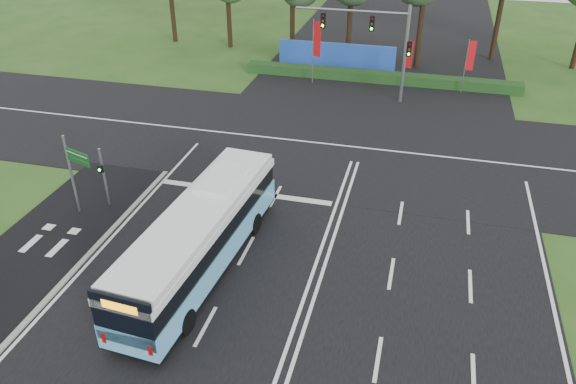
{
  "coord_description": "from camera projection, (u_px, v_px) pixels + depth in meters",
  "views": [
    {
      "loc": [
        3.73,
        -19.61,
        15.43
      ],
      "look_at": [
        -1.83,
        2.0,
        2.24
      ],
      "focal_mm": 35.0,
      "sensor_mm": 36.0,
      "label": 1
    }
  ],
  "objects": [
    {
      "name": "street_sign",
      "position": [
        74.0,
        168.0,
        27.03
      ],
      "size": [
        1.59,
        0.63,
        4.29
      ],
      "rotation": [
        0.0,
        0.0,
        -0.34
      ],
      "color": "gray",
      "rests_on": "ground"
    },
    {
      "name": "banner_flag_right",
      "position": [
        469.0,
        59.0,
        41.81
      ],
      "size": [
        0.61,
        0.13,
        4.15
      ],
      "rotation": [
        0.0,
        0.0,
        0.14
      ],
      "color": "gray",
      "rests_on": "ground"
    },
    {
      "name": "banner_flag_mid",
      "position": [
        408.0,
        57.0,
        42.7
      ],
      "size": [
        0.55,
        0.23,
        3.91
      ],
      "rotation": [
        0.0,
        0.0,
        -0.34
      ],
      "color": "gray",
      "rests_on": "ground"
    },
    {
      "name": "ground",
      "position": [
        317.0,
        263.0,
        24.99
      ],
      "size": [
        120.0,
        120.0,
        0.0
      ],
      "primitive_type": "plane",
      "color": "#294E1A",
      "rests_on": "ground"
    },
    {
      "name": "kerb_strip",
      "position": [
        78.0,
        267.0,
        24.63
      ],
      "size": [
        0.25,
        18.0,
        0.12
      ],
      "primitive_type": "cube",
      "color": "gray",
      "rests_on": "ground"
    },
    {
      "name": "banner_flag_left",
      "position": [
        316.0,
        43.0,
        43.44
      ],
      "size": [
        0.69,
        0.36,
        5.05
      ],
      "rotation": [
        0.0,
        0.0,
        -0.44
      ],
      "color": "gray",
      "rests_on": "ground"
    },
    {
      "name": "blue_hoarding",
      "position": [
        336.0,
        56.0,
        47.8
      ],
      "size": [
        10.0,
        0.3,
        2.2
      ],
      "primitive_type": "cube",
      "color": "blue",
      "rests_on": "ground"
    },
    {
      "name": "road_main",
      "position": [
        317.0,
        262.0,
        24.98
      ],
      "size": [
        20.0,
        120.0,
        0.04
      ],
      "primitive_type": "cube",
      "color": "black",
      "rests_on": "ground"
    },
    {
      "name": "pedestrian_signal",
      "position": [
        103.0,
        176.0,
        28.19
      ],
      "size": [
        0.3,
        0.41,
        3.28
      ],
      "rotation": [
        0.0,
        0.0,
        -0.33
      ],
      "color": "gray",
      "rests_on": "ground"
    },
    {
      "name": "hedge",
      "position": [
        379.0,
        77.0,
        45.22
      ],
      "size": [
        22.0,
        1.2,
        0.8
      ],
      "primitive_type": "cube",
      "color": "#133614",
      "rests_on": "ground"
    },
    {
      "name": "city_bus",
      "position": [
        201.0,
        237.0,
        23.78
      ],
      "size": [
        3.28,
        11.84,
        3.36
      ],
      "rotation": [
        0.0,
        0.0,
        -0.07
      ],
      "color": "#63B6E5",
      "rests_on": "ground"
    },
    {
      "name": "traffic_light_gantry",
      "position": [
        381.0,
        38.0,
        39.67
      ],
      "size": [
        8.41,
        0.28,
        7.0
      ],
      "color": "gray",
      "rests_on": "ground"
    },
    {
      "name": "bike_path",
      "position": [
        30.0,
        259.0,
        25.16
      ],
      "size": [
        5.0,
        18.0,
        0.06
      ],
      "primitive_type": "cube",
      "color": "black",
      "rests_on": "ground"
    },
    {
      "name": "road_cross",
      "position": [
        356.0,
        147.0,
        34.99
      ],
      "size": [
        120.0,
        14.0,
        0.05
      ],
      "primitive_type": "cube",
      "color": "black",
      "rests_on": "ground"
    }
  ]
}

